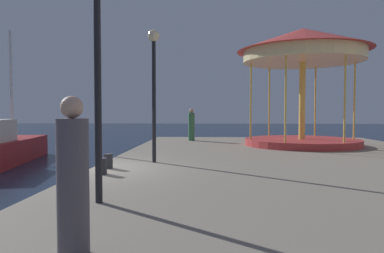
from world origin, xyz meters
TOP-DOWN VIEW (x-y plane):
  - ground_plane at (0.00, 0.00)m, footprint 120.00×120.00m
  - quay_dock at (6.10, 0.00)m, footprint 12.20×24.07m
  - carousel at (7.44, 6.96)m, footprint 5.97×5.97m
  - lamp_post_near_edge at (1.39, -3.61)m, footprint 0.36×0.36m
  - lamp_post_mid_promenade at (1.55, 1.20)m, footprint 0.36×0.36m
  - bollard_north at (0.48, -0.02)m, footprint 0.24×0.24m
  - bollard_center at (0.59, -0.91)m, footprint 0.24×0.24m
  - person_near_carousel at (1.82, -5.80)m, footprint 0.34×0.34m
  - person_mid_promenade at (2.22, 9.42)m, footprint 0.34×0.34m

SIDE VIEW (x-z plane):
  - ground_plane at x=0.00m, z-range 0.00..0.00m
  - quay_dock at x=6.10m, z-range 0.00..0.80m
  - bollard_north at x=0.48m, z-range 0.80..1.20m
  - bollard_center at x=0.59m, z-range 0.80..1.20m
  - person_near_carousel at x=1.82m, z-range 0.74..2.46m
  - person_mid_promenade at x=2.22m, z-range 0.74..2.47m
  - lamp_post_mid_promenade at x=1.55m, z-range 1.56..5.59m
  - lamp_post_near_edge at x=1.39m, z-range 1.60..6.07m
  - carousel at x=7.44m, z-range 2.12..7.45m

